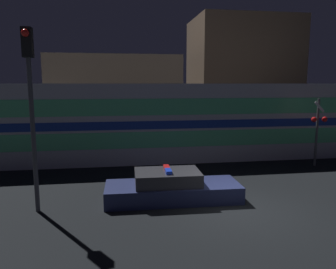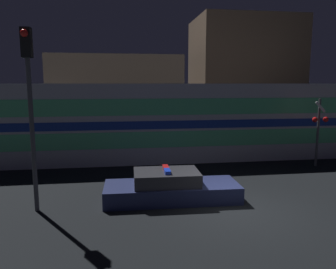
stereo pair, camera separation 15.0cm
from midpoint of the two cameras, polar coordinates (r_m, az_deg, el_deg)
The scene contains 7 objects.
ground_plane at distance 11.28m, azimuth 12.71°, elevation -12.86°, with size 120.00×120.00×0.00m, color black.
train at distance 17.99m, azimuth -0.19°, elevation 2.27°, with size 21.45×2.92×4.14m.
police_car at distance 11.85m, azimuth 0.80°, elevation -9.32°, with size 4.82×1.84×1.19m.
crossing_signal_near at distance 17.93m, azimuth 25.01°, elevation 1.27°, with size 0.84×0.33×3.41m.
traffic_light_corner at distance 11.08m, azimuth -22.61°, elevation 6.87°, with size 0.30×0.46×5.81m.
building_left at distance 24.92m, azimuth -8.70°, elevation 6.17°, with size 8.94×6.69×6.03m.
building_center at distance 28.05m, azimuth 13.14°, elevation 9.65°, with size 8.03×6.01×9.28m.
Camera 2 is at (-3.80, -9.77, 4.13)m, focal length 35.00 mm.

